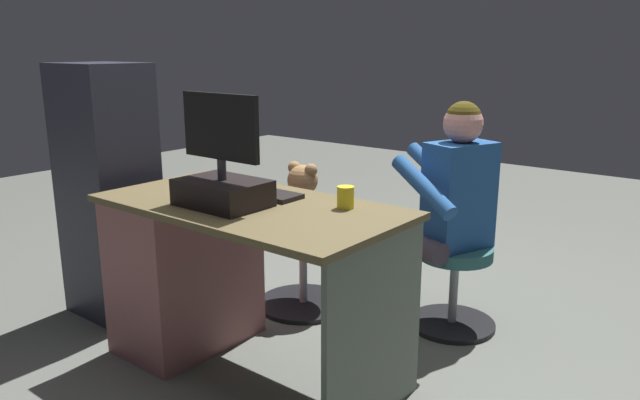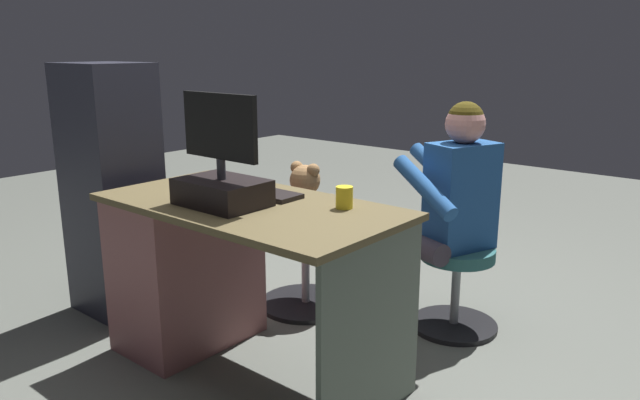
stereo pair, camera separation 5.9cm
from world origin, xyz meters
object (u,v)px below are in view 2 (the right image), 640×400
object	(u,v)px
desk	(201,265)
office_chair_teddy	(306,266)
cup	(344,197)
keyboard	(258,192)
computer_mouse	(215,180)
person	(443,200)
teddy_bear	(307,201)
visitor_chair	(456,281)
monitor	(222,177)
tv_remote	(207,188)

from	to	relation	value
desk	office_chair_teddy	distance (m)	0.68
office_chair_teddy	cup	bearing A→B (deg)	142.80
desk	cup	bearing A→B (deg)	-165.29
keyboard	office_chair_teddy	xyz separation A→B (m)	(0.19, -0.52, -0.54)
computer_mouse	person	xyz separation A→B (m)	(-0.79, -0.76, -0.12)
office_chair_teddy	teddy_bear	world-z (taller)	teddy_bear
teddy_bear	visitor_chair	bearing A→B (deg)	-160.43
desk	monitor	size ratio (longest dim) A/B	2.90
tv_remote	teddy_bear	xyz separation A→B (m)	(-0.04, -0.64, -0.18)
office_chair_teddy	person	xyz separation A→B (m)	(-0.67, -0.25, 0.43)
office_chair_teddy	monitor	bearing A→B (deg)	105.94
computer_mouse	office_chair_teddy	xyz separation A→B (m)	(-0.12, -0.51, -0.55)
cup	monitor	bearing A→B (deg)	33.92
teddy_bear	person	distance (m)	0.72
computer_mouse	person	world-z (taller)	person
computer_mouse	visitor_chair	xyz separation A→B (m)	(-0.87, -0.79, -0.53)
teddy_bear	person	size ratio (longest dim) A/B	0.33
person	keyboard	bearing A→B (deg)	57.89
monitor	visitor_chair	xyz separation A→B (m)	(-0.54, -1.03, -0.62)
office_chair_teddy	visitor_chair	world-z (taller)	same
desk	tv_remote	world-z (taller)	tv_remote
cup	computer_mouse	bearing A→B (deg)	2.38
teddy_bear	computer_mouse	bearing A→B (deg)	77.26
visitor_chair	computer_mouse	bearing A→B (deg)	42.11
computer_mouse	teddy_bear	bearing A→B (deg)	-102.74
keyboard	person	size ratio (longest dim) A/B	0.37
cup	person	distance (m)	0.74
cup	teddy_bear	bearing A→B (deg)	-37.97
tv_remote	teddy_bear	size ratio (longest dim) A/B	0.40
computer_mouse	tv_remote	size ratio (longest dim) A/B	0.64
visitor_chair	tv_remote	bearing A→B (deg)	48.72
monitor	visitor_chair	world-z (taller)	monitor
cup	teddy_bear	xyz separation A→B (m)	(0.63, -0.49, -0.21)
tv_remote	computer_mouse	bearing A→B (deg)	-67.94
computer_mouse	cup	size ratio (longest dim) A/B	1.08
monitor	office_chair_teddy	distance (m)	1.01
keyboard	tv_remote	distance (m)	0.25
cup	visitor_chair	distance (m)	0.95
desk	cup	distance (m)	0.82
desk	computer_mouse	xyz separation A→B (m)	(0.05, -0.15, 0.37)
computer_mouse	cup	bearing A→B (deg)	-177.62
cup	person	bearing A→B (deg)	-93.85
computer_mouse	keyboard	bearing A→B (deg)	176.45
person	teddy_bear	bearing A→B (deg)	19.47
desk	computer_mouse	bearing A→B (deg)	-71.85
computer_mouse	cup	distance (m)	0.74
office_chair_teddy	visitor_chair	bearing A→B (deg)	-159.53
tv_remote	person	size ratio (longest dim) A/B	0.13
tv_remote	desk	bearing A→B (deg)	39.53
keyboard	monitor	bearing A→B (deg)	96.87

